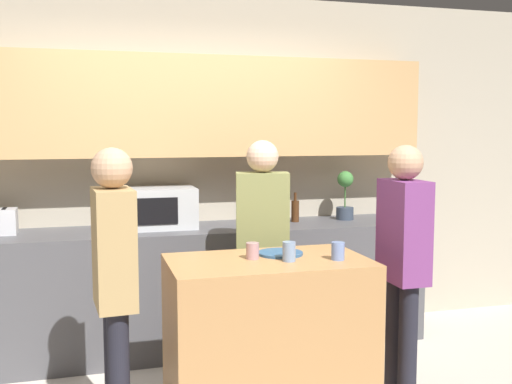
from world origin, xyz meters
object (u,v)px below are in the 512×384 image
person_left (262,240)px  person_center (403,254)px  bottle_2 (284,209)px  plate_on_island (280,253)px  person_right (114,275)px  potted_plant (345,195)px  bottle_1 (268,208)px  cup_0 (253,251)px  bottle_3 (295,211)px  cup_2 (289,252)px  cup_1 (338,251)px  microwave (160,208)px  bottle_0 (260,212)px

person_left → person_center: size_ratio=1.01×
bottle_2 → plate_on_island: (-0.42, -1.19, -0.09)m
person_right → potted_plant: bearing=122.0°
potted_plant → bottle_1: 0.66m
bottle_1 → cup_0: bearing=-110.4°
bottle_3 → person_left: (-0.49, -0.74, -0.08)m
bottle_3 → cup_2: (-0.53, -1.40, -0.02)m
cup_0 → bottle_1: bearing=69.6°
potted_plant → cup_1: potted_plant is taller
bottle_2 → bottle_3: bottle_2 is taller
bottle_1 → person_left: person_left is taller
microwave → potted_plant: size_ratio=1.32×
bottle_0 → plate_on_island: bottle_0 is taller
potted_plant → cup_2: size_ratio=3.68×
potted_plant → bottle_2: potted_plant is taller
bottle_1 → cup_1: bearing=-91.4°
bottle_2 → cup_0: bottle_2 is taller
person_center → bottle_1: bearing=18.2°
cup_0 → person_left: person_left is taller
cup_0 → person_right: bearing=-172.5°
bottle_1 → person_left: bearing=-109.5°
microwave → cup_1: 1.65m
bottle_3 → person_center: (0.21, -1.33, -0.09)m
cup_2 → person_center: 0.74m
plate_on_island → cup_2: cup_2 is taller
cup_0 → person_right: 0.76m
microwave → bottle_2: size_ratio=1.86×
microwave → person_left: (0.58, -0.74, -0.14)m
person_right → cup_1: bearing=83.2°
bottle_0 → potted_plant: bearing=6.9°
bottle_2 → person_right: (-1.35, -1.36, -0.11)m
bottle_0 → cup_0: bearing=-108.0°
microwave → bottle_1: bearing=0.1°
potted_plant → bottle_0: 0.75m
plate_on_island → cup_0: (-0.18, -0.07, 0.04)m
bottle_0 → cup_1: (0.05, -1.35, -0.04)m
cup_0 → person_center: (0.91, -0.04, -0.06)m
microwave → potted_plant: (1.49, 0.00, 0.05)m
potted_plant → bottle_1: potted_plant is taller
bottle_1 → plate_on_island: size_ratio=1.20×
plate_on_island → microwave: bearing=114.0°
bottle_3 → cup_2: size_ratio=2.18×
potted_plant → person_left: 1.19m
bottle_1 → bottle_2: bottle_1 is taller
bottle_2 → person_right: size_ratio=0.18×
potted_plant → plate_on_island: size_ratio=1.52×
bottle_2 → cup_2: (-0.43, -1.37, -0.04)m
plate_on_island → cup_1: bearing=-40.2°
cup_1 → person_left: bearing=108.1°
potted_plant → bottle_3: bearing=-179.2°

